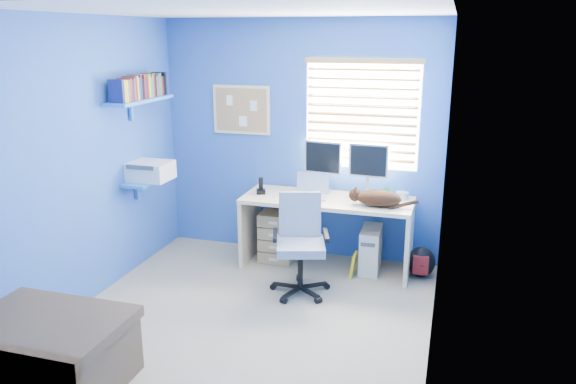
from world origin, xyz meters
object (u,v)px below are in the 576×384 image
(laptop, at_px, (311,187))
(cat, at_px, (379,198))
(desk, at_px, (327,233))
(office_chair, at_px, (300,257))
(tower_pc, at_px, (371,249))

(laptop, relative_size, cat, 0.76)
(desk, relative_size, laptop, 5.18)
(desk, bearing_deg, office_chair, -99.71)
(tower_pc, relative_size, office_chair, 0.49)
(tower_pc, distance_m, office_chair, 0.88)
(tower_pc, bearing_deg, laptop, -176.79)
(desk, xyz_separation_m, cat, (0.53, -0.12, 0.45))
(desk, relative_size, office_chair, 1.86)
(laptop, xyz_separation_m, tower_pc, (0.62, 0.06, -0.62))
(laptop, xyz_separation_m, cat, (0.70, -0.11, -0.03))
(laptop, height_order, cat, laptop)
(tower_pc, xyz_separation_m, office_chair, (-0.56, -0.67, 0.12))
(tower_pc, height_order, office_chair, office_chair)
(desk, relative_size, tower_pc, 3.80)
(cat, bearing_deg, office_chair, -138.04)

